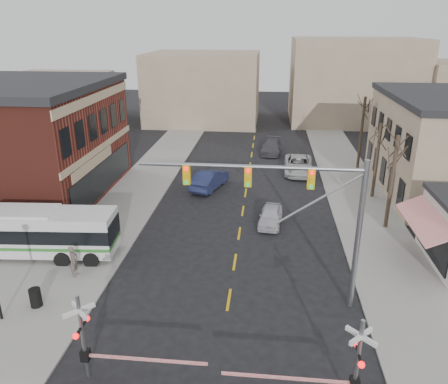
% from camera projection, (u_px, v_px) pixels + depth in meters
% --- Properties ---
extents(ground, '(160.00, 160.00, 0.00)m').
position_uv_depth(ground, '(225.00, 323.00, 21.61)').
color(ground, black).
rests_on(ground, ground).
extents(sidewalk_west, '(5.00, 60.00, 0.12)m').
position_uv_depth(sidewalk_west, '(146.00, 181.00, 41.06)').
color(sidewalk_west, gray).
rests_on(sidewalk_west, ground).
extents(sidewalk_east, '(5.00, 60.00, 0.12)m').
position_uv_depth(sidewalk_east, '(352.00, 188.00, 39.25)').
color(sidewalk_east, gray).
rests_on(sidewalk_east, ground).
extents(tree_east_a, '(0.28, 0.28, 6.75)m').
position_uv_depth(tree_east_a, '(392.00, 183.00, 30.49)').
color(tree_east_a, '#382B21').
rests_on(tree_east_a, sidewalk_east).
extents(tree_east_b, '(0.28, 0.28, 6.30)m').
position_uv_depth(tree_east_b, '(377.00, 161.00, 36.11)').
color(tree_east_b, '#382B21').
rests_on(tree_east_b, sidewalk_east).
extents(tree_east_c, '(0.28, 0.28, 7.20)m').
position_uv_depth(tree_east_c, '(361.00, 133.00, 43.35)').
color(tree_east_c, '#382B21').
rests_on(tree_east_c, sidewalk_east).
extents(transit_bus, '(11.98, 3.41, 3.05)m').
position_uv_depth(transit_bus, '(21.00, 231.00, 27.32)').
color(transit_bus, silver).
rests_on(transit_bus, ground).
extents(traffic_signal_mast, '(10.98, 0.30, 8.00)m').
position_uv_depth(traffic_signal_mast, '(300.00, 202.00, 21.20)').
color(traffic_signal_mast, gray).
rests_on(traffic_signal_mast, ground).
extents(rr_crossing_west, '(5.60, 1.36, 4.00)m').
position_uv_depth(rr_crossing_west, '(93.00, 339.00, 17.65)').
color(rr_crossing_west, gray).
rests_on(rr_crossing_west, ground).
extents(rr_crossing_east, '(5.60, 1.36, 4.00)m').
position_uv_depth(rr_crossing_east, '(345.00, 364.00, 16.31)').
color(rr_crossing_east, gray).
rests_on(rr_crossing_east, ground).
extents(trash_bin, '(0.60, 0.60, 1.00)m').
position_uv_depth(trash_bin, '(36.00, 298.00, 22.60)').
color(trash_bin, black).
rests_on(trash_bin, sidewalk_west).
extents(car_a, '(1.97, 4.05, 1.33)m').
position_uv_depth(car_a, '(270.00, 216.00, 32.13)').
color(car_a, silver).
rests_on(car_a, ground).
extents(car_b, '(3.13, 5.38, 1.68)m').
position_uv_depth(car_b, '(210.00, 179.00, 39.16)').
color(car_b, '#1A2142').
rests_on(car_b, ground).
extents(car_c, '(2.89, 5.95, 1.63)m').
position_uv_depth(car_c, '(298.00, 165.00, 43.21)').
color(car_c, '#B8B8B8').
rests_on(car_c, ground).
extents(car_d, '(2.59, 5.28, 1.48)m').
position_uv_depth(car_d, '(271.00, 147.00, 49.94)').
color(car_d, '#46454B').
rests_on(car_d, ground).
extents(pedestrian_near, '(0.50, 0.72, 1.90)m').
position_uv_depth(pedestrian_near, '(74.00, 261.00, 25.17)').
color(pedestrian_near, '#62534F').
rests_on(pedestrian_near, sidewalk_west).
extents(pedestrian_far, '(0.87, 0.91, 1.48)m').
position_uv_depth(pedestrian_far, '(78.00, 230.00, 29.47)').
color(pedestrian_far, '#2D3550').
rests_on(pedestrian_far, sidewalk_west).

